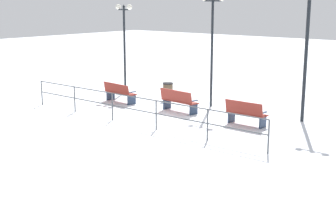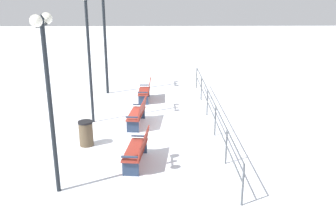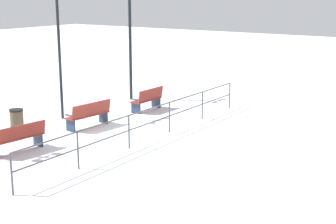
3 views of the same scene
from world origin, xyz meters
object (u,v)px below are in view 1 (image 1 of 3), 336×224
object	(u,v)px
lamppost_near	(307,37)
lamppost_far	(124,30)
trash_bin	(168,91)
bench_second	(178,100)
lamppost_middle	(212,32)
bench_nearest	(246,113)
bench_third	(119,92)

from	to	relation	value
lamppost_near	lamppost_far	world-z (taller)	lamppost_near
trash_bin	lamppost_far	bearing A→B (deg)	86.72
bench_second	lamppost_middle	xyz separation A→B (m)	(1.72, -0.40, 2.67)
lamppost_far	lamppost_near	bearing A→B (deg)	-90.00
bench_nearest	lamppost_far	world-z (taller)	lamppost_far
bench_second	lamppost_far	distance (m)	5.60
bench_third	lamppost_far	bearing A→B (deg)	44.49
bench_nearest	trash_bin	world-z (taller)	bench_nearest
lamppost_far	bench_third	bearing A→B (deg)	-141.91
lamppost_near	trash_bin	size ratio (longest dim) A/B	6.03
bench_nearest	bench_third	bearing A→B (deg)	90.84
bench_nearest	lamppost_far	xyz separation A→B (m)	(1.88, 7.90, 2.56)
bench_third	lamppost_middle	distance (m)	4.88
bench_second	lamppost_middle	size ratio (longest dim) A/B	0.38
lamppost_middle	trash_bin	xyz separation A→B (m)	(-0.16, 2.24, -2.74)
bench_nearest	lamppost_far	size ratio (longest dim) A/B	0.36
bench_third	lamppost_far	world-z (taller)	lamppost_far
lamppost_middle	trash_bin	world-z (taller)	lamppost_middle
lamppost_near	lamppost_far	distance (m)	9.21
lamppost_near	bench_third	bearing A→B (deg)	103.66
bench_nearest	bench_second	distance (m)	3.22
bench_third	bench_second	bearing A→B (deg)	-80.74
bench_nearest	lamppost_far	bearing A→B (deg)	77.46
lamppost_middle	lamppost_far	xyz separation A→B (m)	(0.00, 5.08, -0.12)
bench_third	trash_bin	size ratio (longest dim) A/B	2.14
bench_second	lamppost_near	world-z (taller)	lamppost_near
bench_third	lamppost_near	world-z (taller)	lamppost_near
trash_bin	lamppost_middle	bearing A→B (deg)	-85.83
lamppost_near	trash_bin	world-z (taller)	lamppost_near
lamppost_middle	bench_third	bearing A→B (deg)	117.52
lamppost_near	bench_nearest	bearing A→B (deg)	145.16
bench_nearest	lamppost_middle	bearing A→B (deg)	57.08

